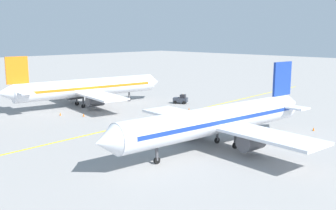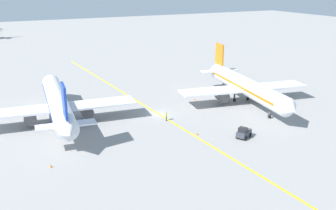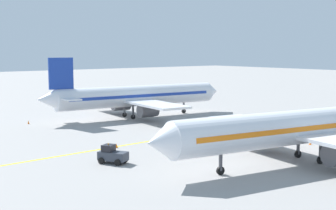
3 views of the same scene
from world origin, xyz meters
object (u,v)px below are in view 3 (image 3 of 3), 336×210
(traffic_cone_mid_apron, at_px, (28,122))
(traffic_cone_by_wingtip, at_px, (117,146))
(baggage_tug_dark, at_px, (112,155))
(ground_crew_worker, at_px, (166,131))
(airplane_adjacent_stand, at_px, (299,128))
(traffic_cone_near_nose, at_px, (274,140))
(traffic_cone_far_edge, at_px, (310,142))
(airplane_at_gate, at_px, (136,96))

(traffic_cone_mid_apron, relative_size, traffic_cone_by_wingtip, 1.00)
(baggage_tug_dark, relative_size, ground_crew_worker, 2.00)
(baggage_tug_dark, distance_m, traffic_cone_mid_apron, 30.91)
(airplane_adjacent_stand, height_order, ground_crew_worker, airplane_adjacent_stand)
(traffic_cone_near_nose, height_order, traffic_cone_far_edge, same)
(baggage_tug_dark, distance_m, ground_crew_worker, 15.37)
(airplane_at_gate, distance_m, airplane_adjacent_stand, 38.17)
(airplane_adjacent_stand, bearing_deg, traffic_cone_mid_apron, -163.85)
(traffic_cone_near_nose, height_order, traffic_cone_by_wingtip, same)
(ground_crew_worker, bearing_deg, traffic_cone_far_edge, 37.04)
(airplane_adjacent_stand, xyz_separation_m, traffic_cone_far_edge, (-4.70, 8.97, -3.43))
(traffic_cone_mid_apron, distance_m, traffic_cone_by_wingtip, 24.46)
(traffic_cone_mid_apron, bearing_deg, ground_crew_worker, 23.53)
(traffic_cone_by_wingtip, bearing_deg, ground_crew_worker, 99.65)
(ground_crew_worker, bearing_deg, airplane_adjacent_stand, 6.83)
(ground_crew_worker, relative_size, traffic_cone_near_nose, 3.05)
(traffic_cone_by_wingtip, height_order, traffic_cone_far_edge, same)
(airplane_adjacent_stand, relative_size, traffic_cone_by_wingtip, 64.47)
(airplane_at_gate, height_order, traffic_cone_far_edge, airplane_at_gate)
(airplane_adjacent_stand, bearing_deg, traffic_cone_far_edge, 117.64)
(airplane_at_gate, distance_m, ground_crew_worker, 19.86)
(baggage_tug_dark, bearing_deg, traffic_cone_near_nose, 81.02)
(airplane_adjacent_stand, height_order, baggage_tug_dark, airplane_adjacent_stand)
(ground_crew_worker, distance_m, traffic_cone_by_wingtip, 8.90)
(baggage_tug_dark, bearing_deg, airplane_at_gate, 140.97)
(baggage_tug_dark, relative_size, traffic_cone_by_wingtip, 6.10)
(baggage_tug_dark, relative_size, traffic_cone_near_nose, 6.10)
(airplane_at_gate, xyz_separation_m, ground_crew_worker, (18.08, -7.73, -2.80))
(traffic_cone_by_wingtip, bearing_deg, traffic_cone_mid_apron, -177.11)
(airplane_at_gate, bearing_deg, baggage_tug_dark, -39.03)
(traffic_cone_by_wingtip, xyz_separation_m, traffic_cone_far_edge, (13.53, 20.09, 0.00))
(ground_crew_worker, xyz_separation_m, traffic_cone_by_wingtip, (1.49, -8.76, -0.63))
(baggage_tug_dark, distance_m, traffic_cone_near_nose, 22.35)
(airplane_adjacent_stand, height_order, traffic_cone_far_edge, airplane_adjacent_stand)
(ground_crew_worker, xyz_separation_m, traffic_cone_near_nose, (11.28, 8.82, -0.63))
(ground_crew_worker, height_order, traffic_cone_near_nose, ground_crew_worker)
(airplane_adjacent_stand, distance_m, traffic_cone_far_edge, 10.69)
(airplane_adjacent_stand, xyz_separation_m, ground_crew_worker, (-19.72, -2.36, -2.80))
(traffic_cone_mid_apron, distance_m, traffic_cone_far_edge, 43.54)
(traffic_cone_mid_apron, bearing_deg, baggage_tug_dark, -6.04)
(baggage_tug_dark, height_order, traffic_cone_mid_apron, baggage_tug_dark)
(traffic_cone_near_nose, height_order, traffic_cone_mid_apron, same)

